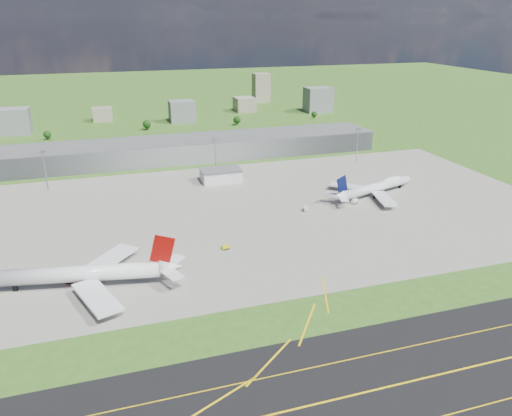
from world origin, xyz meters
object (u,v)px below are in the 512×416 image
object	(u,v)px
airliner_red_twin	(87,274)
van_white_far	(354,202)
airliner_blue_quad	(376,187)
fire_truck	(75,279)
tug_yellow	(226,247)
van_white_near	(306,209)

from	to	relation	value
airliner_red_twin	van_white_far	size ratio (longest dim) A/B	15.17
airliner_blue_quad	fire_truck	bearing A→B (deg)	-178.96
airliner_red_twin	airliner_blue_quad	xyz separation A→B (m)	(171.29, 64.27, -0.83)
fire_truck	tug_yellow	size ratio (longest dim) A/B	2.15
fire_truck	tug_yellow	xyz separation A→B (m)	(68.09, 12.01, -0.87)
fire_truck	van_white_near	world-z (taller)	fire_truck
van_white_far	airliner_red_twin	bearing A→B (deg)	165.19
airliner_blue_quad	fire_truck	size ratio (longest dim) A/B	7.54
fire_truck	van_white_far	distance (m)	164.27
tug_yellow	van_white_far	bearing A→B (deg)	11.18
fire_truck	van_white_far	xyz separation A→B (m)	(156.68, 49.37, -0.58)
van_white_near	airliner_red_twin	bearing A→B (deg)	133.58
airliner_blue_quad	airliner_red_twin	bearing A→B (deg)	-176.93
airliner_red_twin	fire_truck	size ratio (longest dim) A/B	8.91
airliner_blue_quad	tug_yellow	world-z (taller)	airliner_blue_quad
fire_truck	airliner_blue_quad	bearing A→B (deg)	40.35
tug_yellow	fire_truck	bearing A→B (deg)	178.31
airliner_red_twin	van_white_far	distance (m)	160.92
fire_truck	airliner_red_twin	bearing A→B (deg)	-21.78
airliner_red_twin	van_white_far	xyz separation A→B (m)	(151.36, 54.43, -4.56)
fire_truck	van_white_near	xyz separation A→B (m)	(124.43, 46.93, -0.54)
airliner_red_twin	airliner_blue_quad	distance (m)	182.95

